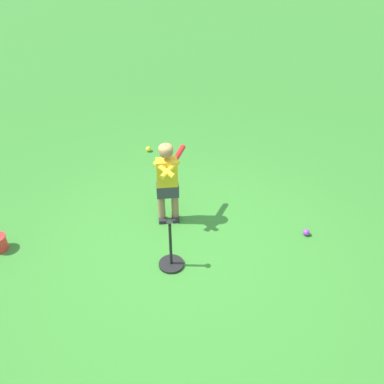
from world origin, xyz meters
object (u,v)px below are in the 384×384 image
Objects in this scene: batting_tee at (171,258)px; play_ball_near_batter at (306,232)px; child_batter at (168,176)px; play_ball_far_left at (162,164)px; play_ball_midfield at (148,149)px.

play_ball_near_batter is at bearing 113.87° from batting_tee.
child_batter reaches higher than play_ball_far_left.
play_ball_midfield is (-0.44, -0.31, 0.01)m from play_ball_far_left.
play_ball_far_left is 2.17m from batting_tee.
batting_tee is at bearing 12.96° from play_ball_far_left.
play_ball_near_batter is at bearing 51.53° from play_ball_midfield.
play_ball_far_left is 0.88× the size of play_ball_near_batter.
play_ball_far_left is 2.49m from play_ball_near_batter.
play_ball_near_batter is (1.43, 2.04, 0.00)m from play_ball_far_left.
play_ball_far_left is (-1.31, -0.33, -0.61)m from child_batter.
child_batter is 12.15× the size of play_ball_midfield.
child_batter is 1.74× the size of batting_tee.
play_ball_near_batter is 0.14× the size of batting_tee.
child_batter is 14.59× the size of play_ball_far_left.
play_ball_far_left is at bearing -165.73° from child_batter.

